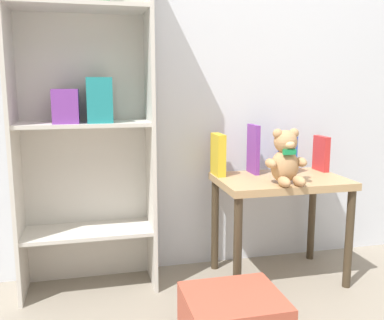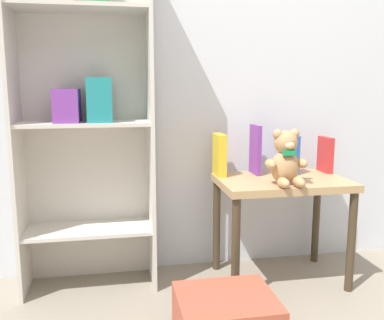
{
  "view_description": "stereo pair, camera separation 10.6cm",
  "coord_description": "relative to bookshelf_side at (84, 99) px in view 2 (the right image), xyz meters",
  "views": [
    {
      "loc": [
        -0.8,
        -0.9,
        1.0
      ],
      "look_at": [
        -0.32,
        1.1,
        0.64
      ],
      "focal_mm": 40.0,
      "sensor_mm": 36.0,
      "label": 1
    },
    {
      "loc": [
        -0.69,
        -0.92,
        1.0
      ],
      "look_at": [
        -0.32,
        1.1,
        0.64
      ],
      "focal_mm": 40.0,
      "sensor_mm": 36.0,
      "label": 2
    }
  ],
  "objects": [
    {
      "name": "wall_back",
      "position": [
        0.82,
        0.15,
        0.32
      ],
      "size": [
        4.8,
        0.06,
        2.5
      ],
      "color": "silver",
      "rests_on": "ground_plane"
    },
    {
      "name": "bookshelf_side",
      "position": [
        0.0,
        0.0,
        0.0
      ],
      "size": [
        0.64,
        0.28,
        1.64
      ],
      "color": "beige",
      "rests_on": "ground_plane"
    },
    {
      "name": "display_table",
      "position": [
        0.96,
        -0.15,
        -0.48
      ],
      "size": [
        0.64,
        0.43,
        0.54
      ],
      "color": "tan",
      "rests_on": "ground_plane"
    },
    {
      "name": "teddy_bear",
      "position": [
        0.92,
        -0.27,
        -0.28
      ],
      "size": [
        0.2,
        0.18,
        0.26
      ],
      "color": "tan",
      "rests_on": "display_table"
    },
    {
      "name": "book_standing_yellow",
      "position": [
        0.67,
        -0.01,
        -0.29
      ],
      "size": [
        0.04,
        0.14,
        0.21
      ],
      "primitive_type": "cube",
      "rotation": [
        0.0,
        0.0,
        0.01
      ],
      "color": "gold",
      "rests_on": "display_table"
    },
    {
      "name": "book_standing_purple",
      "position": [
        0.86,
        -0.01,
        -0.27
      ],
      "size": [
        0.02,
        0.13,
        0.26
      ],
      "primitive_type": "cube",
      "rotation": [
        0.0,
        0.0,
        0.01
      ],
      "color": "purple",
      "rests_on": "display_table"
    },
    {
      "name": "book_standing_blue",
      "position": [
        1.05,
        -0.02,
        -0.29
      ],
      "size": [
        0.04,
        0.15,
        0.2
      ],
      "primitive_type": "cube",
      "rotation": [
        0.0,
        0.0,
        0.05
      ],
      "color": "#2D51B7",
      "rests_on": "display_table"
    },
    {
      "name": "book_standing_red",
      "position": [
        1.25,
        -0.03,
        -0.3
      ],
      "size": [
        0.04,
        0.12,
        0.19
      ],
      "primitive_type": "cube",
      "rotation": [
        0.0,
        0.0,
        0.03
      ],
      "color": "red",
      "rests_on": "display_table"
    }
  ]
}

